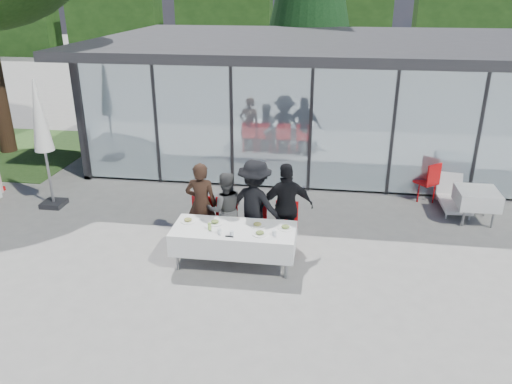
# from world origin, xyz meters

# --- Properties ---
(ground) EXTENTS (90.00, 90.00, 0.00)m
(ground) POSITION_xyz_m (0.00, 0.00, 0.00)
(ground) COLOR gray
(ground) RESTS_ON ground
(pavilion) EXTENTS (14.80, 8.80, 3.44)m
(pavilion) POSITION_xyz_m (2.00, 8.16, 2.15)
(pavilion) COLOR gray
(pavilion) RESTS_ON ground
(treeline) EXTENTS (62.50, 2.00, 4.40)m
(treeline) POSITION_xyz_m (-2.00, 28.00, 2.20)
(treeline) COLOR #163210
(treeline) RESTS_ON ground
(dining_table) EXTENTS (2.26, 0.96, 0.75)m
(dining_table) POSITION_xyz_m (-0.16, 0.22, 0.54)
(dining_table) COLOR white
(dining_table) RESTS_ON ground
(diner_a) EXTENTS (0.64, 0.64, 1.71)m
(diner_a) POSITION_xyz_m (-0.95, 0.96, 0.86)
(diner_a) COLOR #332016
(diner_a) RESTS_ON ground
(diner_chair_a) EXTENTS (0.44, 0.44, 0.97)m
(diner_chair_a) POSITION_xyz_m (-0.95, 0.97, 0.54)
(diner_chair_a) COLOR red
(diner_chair_a) RESTS_ON ground
(diner_b) EXTENTS (0.92, 0.92, 1.54)m
(diner_b) POSITION_xyz_m (-0.47, 0.96, 0.77)
(diner_b) COLOR #484848
(diner_b) RESTS_ON ground
(diner_chair_b) EXTENTS (0.44, 0.44, 0.97)m
(diner_chair_b) POSITION_xyz_m (-0.47, 0.97, 0.54)
(diner_chair_b) COLOR red
(diner_chair_b) RESTS_ON ground
(diner_c) EXTENTS (1.50, 1.50, 1.82)m
(diner_c) POSITION_xyz_m (0.12, 0.96, 0.91)
(diner_c) COLOR black
(diner_c) RESTS_ON ground
(diner_chair_c) EXTENTS (0.44, 0.44, 0.97)m
(diner_chair_c) POSITION_xyz_m (0.12, 0.97, 0.54)
(diner_chair_c) COLOR red
(diner_chair_c) RESTS_ON ground
(diner_d) EXTENTS (1.29, 1.29, 1.78)m
(diner_d) POSITION_xyz_m (0.73, 0.96, 0.89)
(diner_d) COLOR black
(diner_d) RESTS_ON ground
(diner_chair_d) EXTENTS (0.44, 0.44, 0.97)m
(diner_chair_d) POSITION_xyz_m (0.73, 0.97, 0.54)
(diner_chair_d) COLOR red
(diner_chair_d) RESTS_ON ground
(plate_a) EXTENTS (0.28, 0.28, 0.07)m
(plate_a) POSITION_xyz_m (-1.07, 0.37, 0.77)
(plate_a) COLOR white
(plate_a) RESTS_ON dining_table
(plate_b) EXTENTS (0.28, 0.28, 0.07)m
(plate_b) POSITION_xyz_m (-0.55, 0.36, 0.77)
(plate_b) COLOR white
(plate_b) RESTS_ON dining_table
(plate_c) EXTENTS (0.28, 0.28, 0.07)m
(plate_c) POSITION_xyz_m (0.25, 0.37, 0.77)
(plate_c) COLOR white
(plate_c) RESTS_ON dining_table
(plate_d) EXTENTS (0.28, 0.28, 0.07)m
(plate_d) POSITION_xyz_m (0.77, 0.34, 0.77)
(plate_d) COLOR white
(plate_d) RESTS_ON dining_table
(plate_extra) EXTENTS (0.28, 0.28, 0.07)m
(plate_extra) POSITION_xyz_m (0.34, 0.04, 0.77)
(plate_extra) COLOR white
(plate_extra) RESTS_ON dining_table
(juice_bottle) EXTENTS (0.06, 0.06, 0.13)m
(juice_bottle) POSITION_xyz_m (-0.59, 0.09, 0.82)
(juice_bottle) COLOR #95C050
(juice_bottle) RESTS_ON dining_table
(drinking_glasses) EXTENTS (1.04, 0.20, 0.10)m
(drinking_glasses) POSITION_xyz_m (0.03, -0.03, 0.80)
(drinking_glasses) COLOR silver
(drinking_glasses) RESTS_ON dining_table
(folded_eyeglasses) EXTENTS (0.14, 0.03, 0.01)m
(folded_eyeglasses) POSITION_xyz_m (-0.18, -0.12, 0.76)
(folded_eyeglasses) COLOR black
(folded_eyeglasses) RESTS_ON dining_table
(spare_table_right) EXTENTS (0.86, 0.86, 0.74)m
(spare_table_right) POSITION_xyz_m (4.75, 2.81, 0.55)
(spare_table_right) COLOR white
(spare_table_right) RESTS_ON ground
(spare_chair_b) EXTENTS (0.62, 0.62, 0.97)m
(spare_chair_b) POSITION_xyz_m (3.92, 3.83, 0.54)
(spare_chair_b) COLOR red
(spare_chair_b) RESTS_ON ground
(market_umbrella) EXTENTS (0.50, 0.50, 3.00)m
(market_umbrella) POSITION_xyz_m (-4.90, 2.23, 1.99)
(market_umbrella) COLOR black
(market_umbrella) RESTS_ON ground
(lounger) EXTENTS (0.63, 1.34, 0.72)m
(lounger) POSITION_xyz_m (4.43, 3.56, 0.26)
(lounger) COLOR silver
(lounger) RESTS_ON ground
(grass_patch) EXTENTS (5.00, 5.00, 0.02)m
(grass_patch) POSITION_xyz_m (-8.50, 6.00, 0.01)
(grass_patch) COLOR #385926
(grass_patch) RESTS_ON ground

